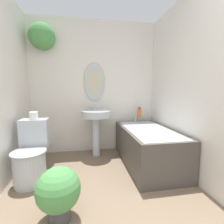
{
  "coord_description": "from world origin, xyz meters",
  "views": [
    {
      "loc": [
        -0.21,
        -0.38,
        1.14
      ],
      "look_at": [
        0.15,
        1.66,
        0.87
      ],
      "focal_mm": 26.0,
      "sensor_mm": 36.0,
      "label": 1
    }
  ],
  "objects_px": {
    "pedestal_sink": "(96,121)",
    "bathtub": "(147,146)",
    "shampoo_bottle": "(139,113)",
    "toilet": "(32,155)",
    "potted_plant": "(59,191)",
    "toilet_paper_roll": "(34,116)"
  },
  "relations": [
    {
      "from": "toilet",
      "to": "shampoo_bottle",
      "type": "xyz_separation_m",
      "value": [
        1.7,
        0.78,
        0.4
      ]
    },
    {
      "from": "bathtub",
      "to": "shampoo_bottle",
      "type": "xyz_separation_m",
      "value": [
        0.07,
        0.59,
        0.43
      ]
    },
    {
      "from": "toilet",
      "to": "bathtub",
      "type": "relative_size",
      "value": 0.54
    },
    {
      "from": "pedestal_sink",
      "to": "bathtub",
      "type": "height_order",
      "value": "pedestal_sink"
    },
    {
      "from": "pedestal_sink",
      "to": "toilet_paper_roll",
      "type": "height_order",
      "value": "pedestal_sink"
    },
    {
      "from": "bathtub",
      "to": "shampoo_bottle",
      "type": "bearing_deg",
      "value": 83.1
    },
    {
      "from": "potted_plant",
      "to": "toilet",
      "type": "bearing_deg",
      "value": 120.04
    },
    {
      "from": "toilet",
      "to": "potted_plant",
      "type": "height_order",
      "value": "toilet"
    },
    {
      "from": "shampoo_bottle",
      "to": "toilet",
      "type": "bearing_deg",
      "value": -155.3
    },
    {
      "from": "toilet",
      "to": "bathtub",
      "type": "distance_m",
      "value": 1.64
    },
    {
      "from": "toilet",
      "to": "pedestal_sink",
      "type": "bearing_deg",
      "value": 36.61
    },
    {
      "from": "toilet_paper_roll",
      "to": "bathtub",
      "type": "bearing_deg",
      "value": -0.35
    },
    {
      "from": "pedestal_sink",
      "to": "potted_plant",
      "type": "bearing_deg",
      "value": -107.28
    },
    {
      "from": "bathtub",
      "to": "toilet_paper_roll",
      "type": "height_order",
      "value": "toilet_paper_roll"
    },
    {
      "from": "pedestal_sink",
      "to": "bathtub",
      "type": "distance_m",
      "value": 0.95
    },
    {
      "from": "potted_plant",
      "to": "toilet_paper_roll",
      "type": "relative_size",
      "value": 4.43
    },
    {
      "from": "pedestal_sink",
      "to": "shampoo_bottle",
      "type": "height_order",
      "value": "pedestal_sink"
    },
    {
      "from": "bathtub",
      "to": "shampoo_bottle",
      "type": "distance_m",
      "value": 0.74
    },
    {
      "from": "toilet",
      "to": "shampoo_bottle",
      "type": "relative_size",
      "value": 3.84
    },
    {
      "from": "potted_plant",
      "to": "bathtub",
      "type": "bearing_deg",
      "value": 38.31
    },
    {
      "from": "toilet",
      "to": "shampoo_bottle",
      "type": "distance_m",
      "value": 1.92
    },
    {
      "from": "bathtub",
      "to": "pedestal_sink",
      "type": "bearing_deg",
      "value": 148.83
    }
  ]
}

